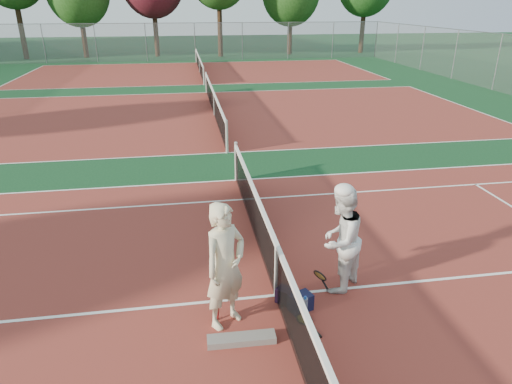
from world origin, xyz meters
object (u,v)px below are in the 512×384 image
net_main (276,270)px  player_b (340,240)px  player_a (225,266)px  sports_bag_navy (301,302)px  racket_black_held (320,283)px  sports_bag_purple (286,296)px  racket_spare (304,319)px  water_bottle (305,306)px  racket_red (220,300)px

net_main → player_b: size_ratio=5.86×
player_a → sports_bag_navy: player_a is taller
racket_black_held → sports_bag_purple: (-0.58, -0.08, -0.13)m
racket_black_held → sports_bag_purple: bearing=-29.2°
player_b → racket_spare: size_ratio=3.12×
racket_spare → sports_bag_purple: bearing=1.7°
net_main → sports_bag_navy: (0.32, -0.44, -0.37)m
racket_black_held → racket_spare: bearing=17.3°
player_a → sports_bag_purple: (1.02, 0.33, -0.87)m
racket_black_held → player_b: bearing=170.9°
sports_bag_navy → sports_bag_purple: sports_bag_navy is taller
sports_bag_purple → water_bottle: water_bottle is taller
racket_spare → sports_bag_navy: 0.29m
player_a → player_b: (1.99, 0.62, -0.07)m
racket_red → racket_black_held: 1.71m
racket_black_held → racket_spare: size_ratio=0.87×
net_main → player_a: 1.15m
player_b → sports_bag_purple: (-0.97, -0.29, -0.81)m
player_a → sports_bag_navy: bearing=-31.8°
player_b → sports_bag_navy: 1.23m
player_a → racket_spare: 1.56m
net_main → player_b: player_b is taller
player_b → racket_red: bearing=-31.7°
sports_bag_navy → sports_bag_purple: size_ratio=1.12×
net_main → sports_bag_navy: 0.65m
player_a → water_bottle: bearing=-37.8°
sports_bag_navy → sports_bag_purple: 0.29m
player_b → racket_black_held: player_b is taller
player_a → racket_red: 0.73m
net_main → racket_red: bearing=-158.5°
net_main → racket_black_held: bearing=-10.1°
racket_red → water_bottle: (1.33, -0.18, -0.14)m
net_main → player_a: player_a is taller
racket_red → sports_bag_navy: bearing=-62.3°
racket_spare → net_main: bearing=6.0°
water_bottle → sports_bag_purple: bearing=121.7°
racket_red → racket_spare: size_ratio=0.98×
racket_black_held → water_bottle: 0.58m
player_b → racket_spare: player_b is taller
player_b → sports_bag_purple: bearing=-27.5°
racket_black_held → water_bottle: (-0.36, -0.44, -0.11)m
racket_black_held → racket_spare: (-0.41, -0.57, -0.25)m
sports_bag_navy → sports_bag_purple: bearing=129.0°
racket_spare → sports_bag_navy: size_ratio=1.67×
player_a → player_b: bearing=-19.5°
water_bottle → player_a: bearing=179.0°
net_main → sports_bag_navy: net_main is taller
player_b → sports_bag_purple: player_b is taller
racket_red → sports_bag_purple: 1.13m
player_b → racket_red: (-2.08, -0.46, -0.64)m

